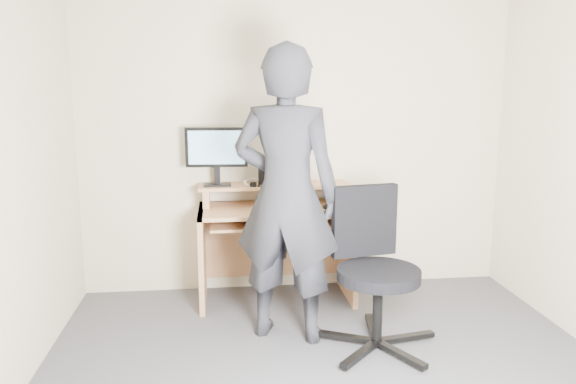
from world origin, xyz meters
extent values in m
cube|color=beige|center=(0.00, 1.75, 1.25)|extent=(3.50, 0.02, 2.50)
cube|color=tan|center=(-0.78, 1.45, 0.38)|extent=(0.04, 0.60, 0.75)
cube|color=tan|center=(0.38, 1.45, 0.38)|extent=(0.04, 0.60, 0.75)
cube|color=tan|center=(-0.20, 1.45, 0.73)|extent=(1.20, 0.60, 0.03)
cube|color=tan|center=(-0.20, 1.37, 0.64)|extent=(1.02, 0.38, 0.02)
cube|color=tan|center=(-0.74, 1.60, 0.82)|extent=(0.05, 0.28, 0.15)
cube|color=tan|center=(0.34, 1.60, 0.82)|extent=(0.05, 0.28, 0.15)
cube|color=tan|center=(-0.20, 1.60, 0.90)|extent=(1.20, 0.30, 0.02)
cube|color=tan|center=(-0.20, 1.74, 0.42)|extent=(1.20, 0.03, 0.65)
cube|color=black|center=(-0.65, 1.58, 0.92)|extent=(0.21, 0.14, 0.01)
cube|color=black|center=(-0.65, 1.60, 0.99)|extent=(0.05, 0.04, 0.14)
cube|color=black|center=(-0.65, 1.58, 1.21)|extent=(0.48, 0.06, 0.31)
cube|color=#80BFDD|center=(-0.65, 1.56, 1.21)|extent=(0.43, 0.03, 0.26)
cube|color=black|center=(-0.28, 1.62, 1.01)|extent=(0.10, 0.14, 0.20)
cylinder|color=#B9B9BE|center=(-0.03, 1.62, 0.99)|extent=(0.08, 0.08, 0.16)
cube|color=black|center=(0.03, 1.55, 0.92)|extent=(0.10, 0.14, 0.01)
cube|color=black|center=(-0.37, 1.50, 0.93)|extent=(0.05, 0.05, 0.03)
torus|color=silver|center=(-0.36, 1.63, 0.92)|extent=(0.16, 0.16, 0.06)
cube|color=black|center=(-0.21, 1.36, 0.67)|extent=(0.49, 0.29, 0.03)
ellipsoid|color=black|center=(0.20, 1.35, 0.77)|extent=(0.11, 0.08, 0.04)
cube|color=black|center=(0.58, 0.56, 0.04)|extent=(0.41, 0.13, 0.03)
cube|color=black|center=(0.40, 0.73, 0.04)|extent=(0.11, 0.41, 0.03)
cube|color=black|center=(0.18, 0.61, 0.04)|extent=(0.39, 0.22, 0.03)
cube|color=black|center=(0.22, 0.36, 0.04)|extent=(0.32, 0.33, 0.03)
cube|color=black|center=(0.47, 0.33, 0.04)|extent=(0.24, 0.38, 0.03)
cylinder|color=black|center=(0.37, 0.52, 0.27)|extent=(0.06, 0.06, 0.43)
cylinder|color=black|center=(0.37, 0.52, 0.50)|extent=(0.53, 0.53, 0.07)
cube|color=black|center=(0.33, 0.75, 0.80)|extent=(0.45, 0.14, 0.48)
imported|color=black|center=(-0.20, 0.78, 0.98)|extent=(0.83, 0.69, 1.96)
camera|label=1|loc=(-0.61, -2.80, 1.71)|focal=35.00mm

